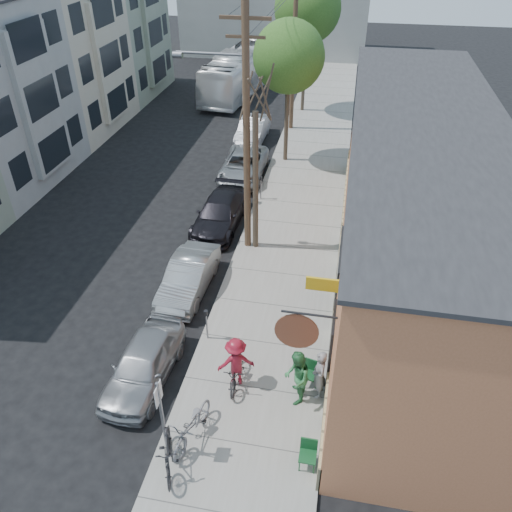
% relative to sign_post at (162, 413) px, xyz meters
% --- Properties ---
extents(ground, '(120.00, 120.00, 0.00)m').
position_rel_sign_post_xyz_m(ground, '(-2.35, 4.64, -1.83)').
color(ground, black).
extents(sidewalk, '(4.50, 58.00, 0.15)m').
position_rel_sign_post_xyz_m(sidewalk, '(1.90, 15.64, -1.76)').
color(sidewalk, gray).
rests_on(sidewalk, ground).
extents(cafe_building, '(6.60, 20.20, 6.61)m').
position_rel_sign_post_xyz_m(cafe_building, '(6.64, 9.63, 1.47)').
color(cafe_building, '#B46943').
rests_on(cafe_building, ground).
extents(apartment_row, '(6.30, 32.00, 9.00)m').
position_rel_sign_post_xyz_m(apartment_row, '(-14.20, 18.64, 2.67)').
color(apartment_row, gray).
rests_on(apartment_row, ground).
extents(sign_post, '(0.07, 0.45, 2.80)m').
position_rel_sign_post_xyz_m(sign_post, '(0.00, 0.00, 0.00)').
color(sign_post, slate).
rests_on(sign_post, sidewalk).
extents(parking_meter_near, '(0.14, 0.14, 1.24)m').
position_rel_sign_post_xyz_m(parking_meter_near, '(-0.10, 4.48, -0.85)').
color(parking_meter_near, slate).
rests_on(parking_meter_near, sidewalk).
extents(parking_meter_far, '(0.14, 0.14, 1.24)m').
position_rel_sign_post_xyz_m(parking_meter_far, '(-0.10, 14.73, -0.85)').
color(parking_meter_far, slate).
rests_on(parking_meter_far, sidewalk).
extents(utility_pole_near, '(3.57, 0.28, 10.00)m').
position_rel_sign_post_xyz_m(utility_pole_near, '(0.04, 10.45, 3.58)').
color(utility_pole_near, '#503A28').
rests_on(utility_pole_near, sidewalk).
extents(utility_pole_far, '(1.80, 0.28, 10.00)m').
position_rel_sign_post_xyz_m(utility_pole_far, '(0.10, 24.94, 3.51)').
color(utility_pole_far, '#503A28').
rests_on(utility_pole_far, sidewalk).
extents(tree_bare, '(0.24, 0.24, 6.04)m').
position_rel_sign_post_xyz_m(tree_bare, '(0.45, 10.43, 1.34)').
color(tree_bare, '#44392C').
rests_on(tree_bare, sidewalk).
extents(tree_leafy_mid, '(3.80, 3.80, 7.70)m').
position_rel_sign_post_xyz_m(tree_leafy_mid, '(0.45, 19.77, 4.10)').
color(tree_leafy_mid, '#44392C').
rests_on(tree_leafy_mid, sidewalk).
extents(tree_leafy_far, '(4.41, 4.41, 8.97)m').
position_rel_sign_post_xyz_m(tree_leafy_far, '(0.45, 28.70, 5.07)').
color(tree_leafy_far, '#44392C').
rests_on(tree_leafy_far, sidewalk).
extents(patio_chair_a, '(0.60, 0.60, 0.88)m').
position_rel_sign_post_xyz_m(patio_chair_a, '(3.60, 3.09, -1.24)').
color(patio_chair_a, '#144824').
rests_on(patio_chair_a, sidewalk).
extents(patio_chair_b, '(0.50, 0.50, 0.88)m').
position_rel_sign_post_xyz_m(patio_chair_b, '(3.79, 0.30, -1.24)').
color(patio_chair_b, '#144824').
rests_on(patio_chair_b, sidewalk).
extents(patron_grey, '(0.58, 0.73, 1.73)m').
position_rel_sign_post_xyz_m(patron_grey, '(3.85, 2.75, -0.82)').
color(patron_grey, gray).
rests_on(patron_grey, sidewalk).
extents(patron_green, '(0.81, 0.99, 1.89)m').
position_rel_sign_post_xyz_m(patron_green, '(3.21, 2.45, -0.74)').
color(patron_green, '#2F7540').
rests_on(patron_green, sidewalk).
extents(cyclist, '(1.30, 1.02, 1.77)m').
position_rel_sign_post_xyz_m(cyclist, '(1.31, 2.76, -0.80)').
color(cyclist, maroon).
rests_on(cyclist, sidewalk).
extents(cyclist_bike, '(0.69, 1.77, 0.92)m').
position_rel_sign_post_xyz_m(cyclist_bike, '(1.31, 2.76, -1.22)').
color(cyclist_bike, black).
rests_on(cyclist_bike, sidewalk).
extents(parked_bike_a, '(1.09, 1.93, 1.12)m').
position_rel_sign_post_xyz_m(parked_bike_a, '(0.19, -0.38, -1.12)').
color(parked_bike_a, black).
rests_on(parked_bike_a, sidewalk).
extents(parked_bike_b, '(1.12, 2.15, 1.07)m').
position_rel_sign_post_xyz_m(parked_bike_b, '(0.57, 0.56, -1.15)').
color(parked_bike_b, slate).
rests_on(parked_bike_b, sidewalk).
extents(car_0, '(1.81, 4.12, 1.38)m').
position_rel_sign_post_xyz_m(car_0, '(-1.60, 2.47, -1.14)').
color(car_0, gray).
rests_on(car_0, ground).
extents(car_1, '(1.57, 4.17, 1.36)m').
position_rel_sign_post_xyz_m(car_1, '(-1.55, 7.06, -1.15)').
color(car_1, '#919597').
rests_on(car_1, ground).
extents(car_2, '(2.05, 4.78, 1.37)m').
position_rel_sign_post_xyz_m(car_2, '(-1.55, 11.99, -1.15)').
color(car_2, black).
rests_on(car_2, ground).
extents(car_3, '(2.38, 4.99, 1.37)m').
position_rel_sign_post_xyz_m(car_3, '(-1.55, 17.33, -1.15)').
color(car_3, gray).
rests_on(car_3, ground).
extents(car_4, '(1.63, 4.51, 1.48)m').
position_rel_sign_post_xyz_m(car_4, '(-2.05, 22.54, -1.09)').
color(car_4, '#AEAFB6').
rests_on(car_4, ground).
extents(bus, '(3.95, 12.06, 3.30)m').
position_rel_sign_post_xyz_m(bus, '(-5.04, 32.36, -0.18)').
color(bus, white).
rests_on(bus, ground).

